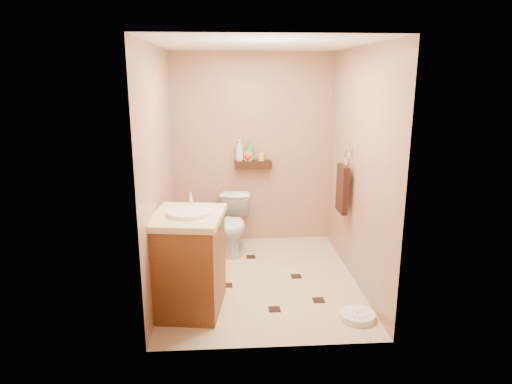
{
  "coord_description": "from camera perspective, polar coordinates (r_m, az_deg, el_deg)",
  "views": [
    {
      "loc": [
        -0.35,
        -4.47,
        2.13
      ],
      "look_at": [
        -0.03,
        0.25,
        0.9
      ],
      "focal_mm": 32.0,
      "sensor_mm": 36.0,
      "label": 1
    }
  ],
  "objects": [
    {
      "name": "wall_left",
      "position": [
        4.62,
        -11.93,
        2.61
      ],
      "size": [
        0.04,
        2.5,
        2.4
      ],
      "primitive_type": "cube",
      "color": "#A97D60",
      "rests_on": "ground"
    },
    {
      "name": "wall_front",
      "position": [
        3.37,
        2.19,
        -1.49
      ],
      "size": [
        2.0,
        0.04,
        2.4
      ],
      "primitive_type": "cube",
      "color": "#A97D60",
      "rests_on": "ground"
    },
    {
      "name": "bottle_a",
      "position": [
        5.72,
        -2.08,
        5.27
      ],
      "size": [
        0.12,
        0.12,
        0.27
      ],
      "primitive_type": "imported",
      "rotation": [
        0.0,
        0.0,
        4.9
      ],
      "color": "silver",
      "rests_on": "wall_shelf"
    },
    {
      "name": "wall_back",
      "position": [
        5.81,
        -0.39,
        5.35
      ],
      "size": [
        2.0,
        0.04,
        2.4
      ],
      "primitive_type": "cube",
      "color": "#A97D60",
      "rests_on": "ground"
    },
    {
      "name": "bottle_e",
      "position": [
        5.75,
        0.71,
        4.67
      ],
      "size": [
        0.08,
        0.08,
        0.15
      ],
      "primitive_type": "imported",
      "rotation": [
        0.0,
        0.0,
        2.83
      ],
      "color": "#E49C4C",
      "rests_on": "wall_shelf"
    },
    {
      "name": "floor_accents",
      "position": [
        4.94,
        0.7,
        -10.98
      ],
      "size": [
        1.16,
        1.38,
        0.01
      ],
      "color": "black",
      "rests_on": "ground"
    },
    {
      "name": "wall_shelf",
      "position": [
        5.76,
        -0.34,
        3.45
      ],
      "size": [
        0.46,
        0.14,
        0.1
      ],
      "primitive_type": "cube",
      "color": "#371A0F",
      "rests_on": "wall_back"
    },
    {
      "name": "towel_ring",
      "position": [
        5.03,
        10.76,
        0.67
      ],
      "size": [
        0.12,
        0.3,
        0.76
      ],
      "color": "silver",
      "rests_on": "wall_right"
    },
    {
      "name": "bottle_b",
      "position": [
        5.73,
        -1.04,
        4.82
      ],
      "size": [
        0.09,
        0.1,
        0.18
      ],
      "primitive_type": "imported",
      "rotation": [
        0.0,
        0.0,
        2.96
      ],
      "color": "orange",
      "rests_on": "wall_shelf"
    },
    {
      "name": "ceiling",
      "position": [
        4.49,
        0.6,
        17.99
      ],
      "size": [
        2.0,
        2.5,
        0.02
      ],
      "primitive_type": "cube",
      "color": "white",
      "rests_on": "wall_back"
    },
    {
      "name": "toilet",
      "position": [
        5.6,
        -2.88,
        -4.1
      ],
      "size": [
        0.46,
        0.71,
        0.68
      ],
      "primitive_type": "imported",
      "rotation": [
        0.0,
        0.0,
        -0.12
      ],
      "color": "white",
      "rests_on": "ground"
    },
    {
      "name": "vanity",
      "position": [
        4.27,
        -8.39,
        -8.47
      ],
      "size": [
        0.72,
        0.83,
        1.06
      ],
      "rotation": [
        0.0,
        0.0,
        -0.14
      ],
      "color": "brown",
      "rests_on": "ground"
    },
    {
      "name": "toilet_brush",
      "position": [
        5.52,
        -8.58,
        -6.44
      ],
      "size": [
        0.11,
        0.11,
        0.48
      ],
      "color": "#186159",
      "rests_on": "ground"
    },
    {
      "name": "bathroom_scale",
      "position": [
        4.33,
        12.55,
        -14.86
      ],
      "size": [
        0.42,
        0.42,
        0.06
      ],
      "rotation": [
        0.0,
        0.0,
        -0.41
      ],
      "color": "white",
      "rests_on": "ground"
    },
    {
      "name": "bottle_d",
      "position": [
        5.73,
        -0.75,
        5.16
      ],
      "size": [
        0.11,
        0.11,
        0.25
      ],
      "primitive_type": "imported",
      "rotation": [
        0.0,
        0.0,
        3.27
      ],
      "color": "green",
      "rests_on": "wall_shelf"
    },
    {
      "name": "toilet_paper",
      "position": [
        5.38,
        -10.04,
        -2.19
      ],
      "size": [
        0.12,
        0.11,
        0.12
      ],
      "color": "white",
      "rests_on": "wall_left"
    },
    {
      "name": "wall_right",
      "position": [
        4.76,
        12.66,
        2.93
      ],
      "size": [
        0.04,
        2.5,
        2.4
      ],
      "primitive_type": "cube",
      "color": "#A97D60",
      "rests_on": "ground"
    },
    {
      "name": "bottle_c",
      "position": [
        5.74,
        -1.01,
        4.69
      ],
      "size": [
        0.17,
        0.17,
        0.15
      ],
      "primitive_type": "imported",
      "rotation": [
        0.0,
        0.0,
        3.86
      ],
      "color": "red",
      "rests_on": "wall_shelf"
    },
    {
      "name": "ground",
      "position": [
        4.97,
        0.53,
        -10.84
      ],
      "size": [
        2.5,
        2.5,
        0.0
      ],
      "primitive_type": "plane",
      "color": "#C4B58F",
      "rests_on": "ground"
    }
  ]
}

